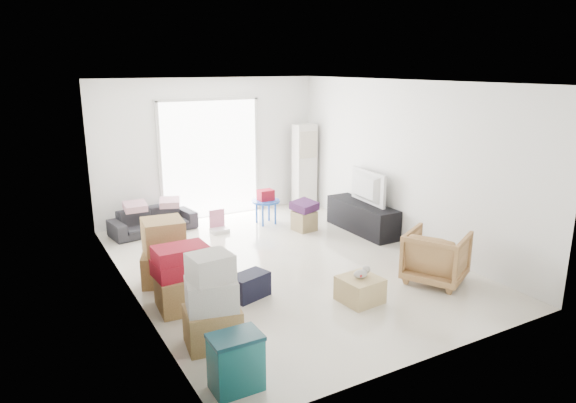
% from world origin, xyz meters
% --- Properties ---
extents(room_shell, '(4.98, 6.48, 3.18)m').
position_xyz_m(room_shell, '(0.00, 0.00, 1.35)').
color(room_shell, silver).
rests_on(room_shell, ground).
extents(sliding_door, '(2.10, 0.04, 2.33)m').
position_xyz_m(sliding_door, '(0.00, 2.98, 1.24)').
color(sliding_door, white).
rests_on(sliding_door, room_shell).
extents(ac_tower, '(0.45, 0.30, 1.75)m').
position_xyz_m(ac_tower, '(1.95, 2.65, 0.88)').
color(ac_tower, silver).
rests_on(ac_tower, room_shell).
extents(tv_console, '(0.47, 1.58, 0.53)m').
position_xyz_m(tv_console, '(2.00, 0.71, 0.26)').
color(tv_console, black).
rests_on(tv_console, room_shell).
extents(television, '(0.67, 1.06, 0.13)m').
position_xyz_m(television, '(2.00, 0.71, 0.59)').
color(television, black).
rests_on(television, tv_console).
extents(sofa, '(1.55, 0.65, 0.59)m').
position_xyz_m(sofa, '(-1.32, 2.50, 0.29)').
color(sofa, black).
rests_on(sofa, room_shell).
extents(pillow_left, '(0.34, 0.27, 0.11)m').
position_xyz_m(pillow_left, '(-1.62, 2.48, 0.64)').
color(pillow_left, '#BA879A').
rests_on(pillow_left, sofa).
extents(pillow_right, '(0.45, 0.40, 0.13)m').
position_xyz_m(pillow_right, '(-1.01, 2.46, 0.65)').
color(pillow_right, '#BA879A').
rests_on(pillow_right, sofa).
extents(armchair, '(1.00, 1.02, 0.80)m').
position_xyz_m(armchair, '(1.52, -1.59, 0.40)').
color(armchair, tan).
rests_on(armchair, room_shell).
extents(storage_bins, '(0.48, 0.34, 0.55)m').
position_xyz_m(storage_bins, '(-1.90, -2.50, 0.28)').
color(storage_bins, '#14585A').
rests_on(storage_bins, room_shell).
extents(box_stack_a, '(0.63, 0.55, 1.04)m').
position_xyz_m(box_stack_a, '(-1.80, -1.65, 0.47)').
color(box_stack_a, '#AB834D').
rests_on(box_stack_a, room_shell).
extents(box_stack_b, '(0.68, 0.64, 0.81)m').
position_xyz_m(box_stack_b, '(-1.80, -0.64, 0.37)').
color(box_stack_b, '#AB834D').
rests_on(box_stack_b, room_shell).
extents(box_stack_c, '(0.75, 0.68, 0.91)m').
position_xyz_m(box_stack_c, '(-1.77, 0.20, 0.44)').
color(box_stack_c, '#AB834D').
rests_on(box_stack_c, room_shell).
extents(loose_box, '(0.45, 0.45, 0.35)m').
position_xyz_m(loose_box, '(-1.47, 0.41, 0.18)').
color(loose_box, '#AB834D').
rests_on(loose_box, room_shell).
extents(duffel_bag, '(0.57, 0.43, 0.32)m').
position_xyz_m(duffel_bag, '(-0.96, -0.78, 0.16)').
color(duffel_bag, black).
rests_on(duffel_bag, room_shell).
extents(ottoman, '(0.40, 0.40, 0.36)m').
position_xyz_m(ottoman, '(1.11, 1.27, 0.18)').
color(ottoman, '#998659').
rests_on(ottoman, room_shell).
extents(blanket, '(0.48, 0.48, 0.14)m').
position_xyz_m(blanket, '(1.11, 1.27, 0.43)').
color(blanket, '#421D4A').
rests_on(blanket, ottoman).
extents(kids_table, '(0.53, 0.53, 0.66)m').
position_xyz_m(kids_table, '(0.69, 1.98, 0.47)').
color(kids_table, blue).
rests_on(kids_table, room_shell).
extents(toy_walker, '(0.30, 0.27, 0.40)m').
position_xyz_m(toy_walker, '(-0.28, 1.94, 0.11)').
color(toy_walker, silver).
rests_on(toy_walker, room_shell).
extents(wood_crate, '(0.52, 0.52, 0.32)m').
position_xyz_m(wood_crate, '(0.22, -1.58, 0.16)').
color(wood_crate, tan).
rests_on(wood_crate, room_shell).
extents(plush_bunny, '(0.26, 0.15, 0.13)m').
position_xyz_m(plush_bunny, '(0.25, -1.57, 0.38)').
color(plush_bunny, '#B2ADA8').
rests_on(plush_bunny, wood_crate).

